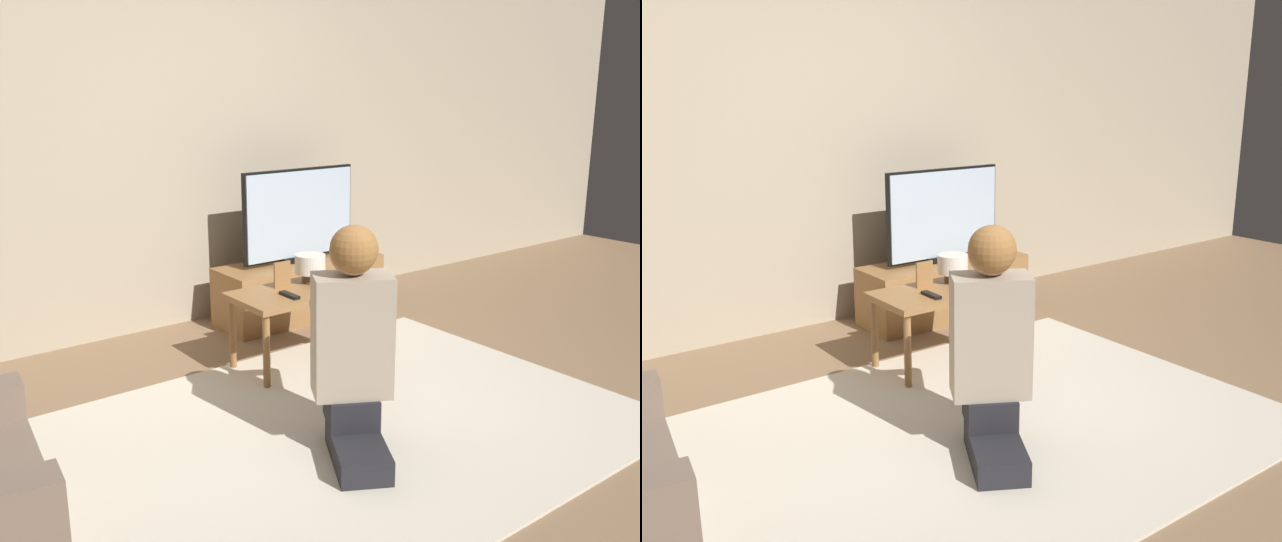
# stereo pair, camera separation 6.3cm
# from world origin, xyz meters

# --- Properties ---
(ground_plane) EXTENTS (10.00, 10.00, 0.00)m
(ground_plane) POSITION_xyz_m (0.00, 0.00, 0.00)
(ground_plane) COLOR #896B4C
(wall_back) EXTENTS (10.00, 0.06, 2.60)m
(wall_back) POSITION_xyz_m (0.00, 1.93, 1.30)
(wall_back) COLOR tan
(wall_back) RESTS_ON ground_plane
(rug) EXTENTS (2.82, 2.02, 0.02)m
(rug) POSITION_xyz_m (0.00, 0.00, 0.01)
(rug) COLOR beige
(rug) RESTS_ON ground_plane
(tv_stand) EXTENTS (1.20, 0.42, 0.40)m
(tv_stand) POSITION_xyz_m (0.88, 1.51, 0.20)
(tv_stand) COLOR olive
(tv_stand) RESTS_ON ground_plane
(tv) EXTENTS (0.89, 0.08, 0.64)m
(tv) POSITION_xyz_m (0.88, 1.51, 0.73)
(tv) COLOR black
(tv) RESTS_ON tv_stand
(coffee_table) EXTENTS (0.74, 0.43, 0.46)m
(coffee_table) POSITION_xyz_m (0.33, 0.79, 0.40)
(coffee_table) COLOR olive
(coffee_table) RESTS_ON ground_plane
(person_kneeling) EXTENTS (0.60, 0.80, 1.01)m
(person_kneeling) POSITION_xyz_m (-0.06, -0.16, 0.53)
(person_kneeling) COLOR #232328
(person_kneeling) RESTS_ON rug
(picture_frame) EXTENTS (0.11, 0.01, 0.15)m
(picture_frame) POSITION_xyz_m (0.30, 0.88, 0.54)
(picture_frame) COLOR olive
(picture_frame) RESTS_ON coffee_table
(table_lamp) EXTENTS (0.18, 0.18, 0.17)m
(table_lamp) POSITION_xyz_m (0.48, 0.86, 0.56)
(table_lamp) COLOR #4C3823
(table_lamp) RESTS_ON coffee_table
(remote) EXTENTS (0.04, 0.15, 0.02)m
(remote) POSITION_xyz_m (0.22, 0.70, 0.47)
(remote) COLOR black
(remote) RESTS_ON coffee_table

